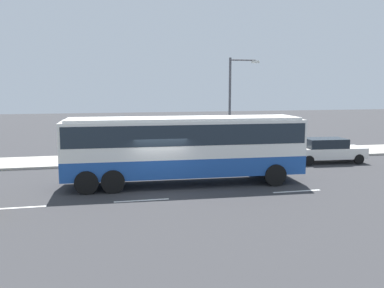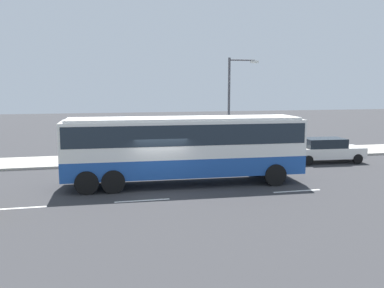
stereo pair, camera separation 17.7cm
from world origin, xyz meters
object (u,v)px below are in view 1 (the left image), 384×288
at_px(car_white_minivan, 327,150).
at_px(pedestrian_near_curb, 85,149).
at_px(pedestrian_at_crossing, 273,142).
at_px(street_lamp, 233,100).
at_px(coach_bus, 184,143).

xyz_separation_m(car_white_minivan, pedestrian_near_curb, (-15.41, 2.53, 0.19)).
bearing_deg(pedestrian_at_crossing, pedestrian_near_curb, 108.36).
xyz_separation_m(pedestrian_near_curb, pedestrian_at_crossing, (12.56, -0.44, 0.16)).
relative_size(pedestrian_near_curb, pedestrian_at_crossing, 0.86).
relative_size(pedestrian_at_crossing, street_lamp, 0.27).
xyz_separation_m(car_white_minivan, street_lamp, (-5.72, 2.26, 3.20)).
distance_m(coach_bus, pedestrian_at_crossing, 9.58).
xyz_separation_m(coach_bus, pedestrian_at_crossing, (7.44, 5.97, -0.93)).
distance_m(pedestrian_near_curb, street_lamp, 10.15).
bearing_deg(car_white_minivan, pedestrian_near_curb, 174.60).
relative_size(coach_bus, pedestrian_at_crossing, 6.76).
height_order(coach_bus, street_lamp, street_lamp).
xyz_separation_m(coach_bus, pedestrian_near_curb, (-5.13, 6.41, -1.09)).
bearing_deg(car_white_minivan, street_lamp, 162.36).
xyz_separation_m(coach_bus, street_lamp, (4.56, 6.14, 1.92)).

